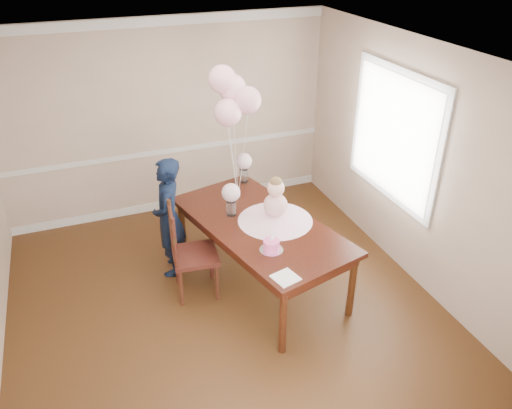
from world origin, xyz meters
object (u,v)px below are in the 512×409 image
Objects in this scene: birthday_cake at (271,245)px; dining_chair_seat at (195,255)px; dining_table_top at (260,225)px; woman at (169,218)px.

dining_chair_seat is at bearing 134.96° from birthday_cake.
dining_table_top is 1.49× the size of woman.
birthday_cake reaches higher than dining_chair_seat.
dining_table_top is at bearing 73.19° from woman.
woman reaches higher than dining_table_top.
birthday_cake is 0.34× the size of dining_chair_seat.
birthday_cake is (-0.09, -0.53, 0.09)m from dining_table_top.
woman reaches higher than dining_chair_seat.
woman is at bearing 115.35° from dining_chair_seat.
birthday_cake is at bearing 52.74° from woman.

